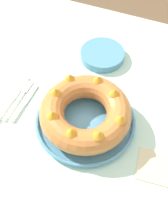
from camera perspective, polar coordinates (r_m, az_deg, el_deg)
ground_plane at (r=1.52m, az=0.02°, el=-17.41°), size 8.00×8.00×0.00m
dining_table at (r=0.91m, az=0.04°, el=-5.31°), size 1.50×1.22×0.73m
serving_dish at (r=0.84m, az=-0.00°, el=-1.91°), size 0.32×0.32×0.02m
bundt_cake at (r=0.80m, az=0.00°, el=0.05°), size 0.28×0.28×0.09m
fork at (r=0.93m, az=-13.71°, el=3.09°), size 0.02×0.18×0.01m
serving_knife at (r=0.93m, az=-15.73°, el=2.18°), size 0.02×0.21×0.01m
cake_knife at (r=0.91m, az=-13.20°, el=1.44°), size 0.02×0.17×0.01m
side_bowl at (r=1.03m, az=4.00°, el=12.31°), size 0.17×0.17×0.03m
napkin at (r=0.81m, az=16.76°, el=-11.71°), size 0.16×0.12×0.00m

